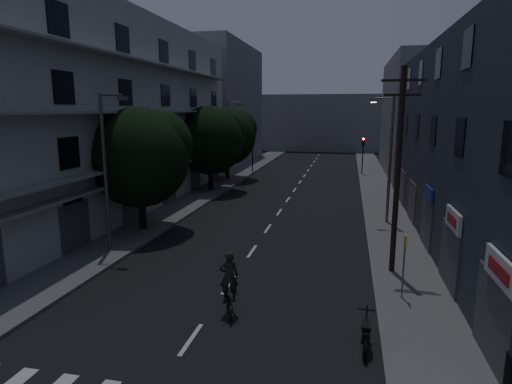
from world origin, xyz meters
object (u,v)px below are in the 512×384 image
at_px(utility_pole, 398,168).
at_px(bus_stop_sign, 404,255).
at_px(cyclist, 229,293).
at_px(motorcycle, 366,335).

relative_size(utility_pole, bus_stop_sign, 3.56).
xyz_separation_m(bus_stop_sign, cyclist, (-6.28, -2.43, -1.09)).
bearing_deg(cyclist, bus_stop_sign, 0.82).
height_order(utility_pole, bus_stop_sign, utility_pole).
relative_size(utility_pole, motorcycle, 4.86).
xyz_separation_m(utility_pole, motorcycle, (-1.38, -6.67, -4.40)).
height_order(motorcycle, cyclist, cyclist).
height_order(bus_stop_sign, cyclist, bus_stop_sign).
bearing_deg(cyclist, utility_pole, 20.34).
height_order(bus_stop_sign, motorcycle, bus_stop_sign).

